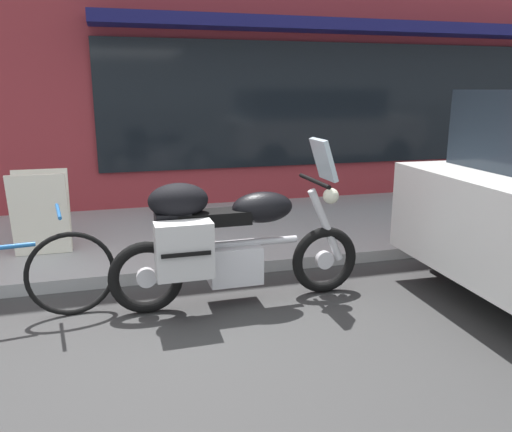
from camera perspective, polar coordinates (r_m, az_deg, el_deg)
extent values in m
plane|color=#313131|center=(3.75, -11.30, -14.79)|extent=(80.00, 80.00, 0.00)
torus|color=black|center=(4.62, 7.62, -4.86)|extent=(0.61, 0.10, 0.61)
cylinder|color=silver|center=(4.62, 7.62, -4.86)|extent=(0.16, 0.06, 0.16)
torus|color=black|center=(4.27, -12.09, -6.70)|extent=(0.61, 0.10, 0.61)
cylinder|color=silver|center=(4.27, -12.09, -6.70)|extent=(0.16, 0.06, 0.16)
cube|color=silver|center=(4.35, -2.46, -5.27)|extent=(0.44, 0.30, 0.32)
cylinder|color=silver|center=(4.31, -1.84, -3.08)|extent=(1.02, 0.07, 0.06)
ellipsoid|color=black|center=(4.28, 0.72, 0.98)|extent=(0.52, 0.28, 0.26)
cube|color=black|center=(4.20, -4.77, -0.18)|extent=(0.60, 0.25, 0.11)
cube|color=black|center=(4.15, -9.23, -0.76)|extent=(0.28, 0.22, 0.18)
cylinder|color=silver|center=(4.53, 7.75, -1.03)|extent=(0.35, 0.07, 0.67)
cylinder|color=black|center=(4.40, 6.49, 3.89)|extent=(0.04, 0.62, 0.04)
cube|color=silver|center=(4.40, 7.52, 6.24)|extent=(0.15, 0.32, 0.35)
sphere|color=#EAEACC|center=(4.49, 8.32, 2.22)|extent=(0.14, 0.14, 0.14)
cube|color=#B7B7B7|center=(3.97, -7.98, -3.79)|extent=(0.44, 0.20, 0.44)
cube|color=black|center=(3.87, -7.75, -4.27)|extent=(0.37, 0.02, 0.03)
ellipsoid|color=black|center=(4.12, -8.64, 1.71)|extent=(0.48, 0.32, 0.28)
torus|color=black|center=(4.37, -19.87, -6.08)|extent=(0.70, 0.13, 0.70)
cylinder|color=#1E5999|center=(4.23, -21.12, 0.49)|extent=(0.09, 0.48, 0.03)
cylinder|color=black|center=(5.54, 21.79, -2.29)|extent=(0.67, 0.24, 0.66)
cube|color=silver|center=(5.57, -22.92, 0.05)|extent=(0.55, 0.18, 0.86)
cube|color=silver|center=(5.78, -22.67, 0.56)|extent=(0.55, 0.18, 0.86)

